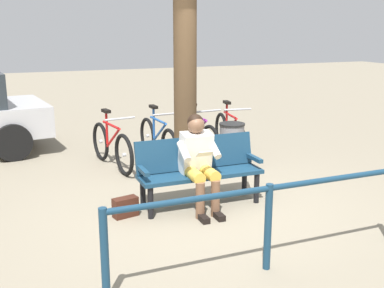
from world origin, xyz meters
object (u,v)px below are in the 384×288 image
person_reading (199,158)px  handbag (125,207)px  bicycle_blue (229,134)px  bench (198,166)px  bicycle_red (112,146)px  tree_trunk (185,77)px  bicycle_black (197,136)px  litter_bin (232,146)px  bicycle_green (158,140)px

person_reading → handbag: 1.08m
bicycle_blue → bench: bearing=-27.2°
bicycle_blue → bicycle_red: size_ratio=1.00×
handbag → tree_trunk: bearing=-133.9°
bicycle_black → bicycle_red: same height
person_reading → tree_trunk: bearing=-104.4°
bench → litter_bin: bearing=-131.1°
bench → person_reading: 0.24m
litter_bin → bicycle_black: (0.24, -0.90, -0.02)m
litter_bin → bicycle_blue: bicycle_blue is taller
bicycle_black → bicycle_red: size_ratio=1.01×
tree_trunk → handbag: bearing=46.1°
person_reading → bicycle_black: person_reading is taller
litter_bin → bicycle_black: size_ratio=0.45×
litter_bin → bicycle_red: (1.79, -0.78, -0.02)m
bench → person_reading: person_reading is taller
tree_trunk → bicycle_blue: (-1.17, -0.83, -1.15)m
bicycle_blue → bicycle_green: (1.34, -0.04, 0.00)m
person_reading → bicycle_green: person_reading is taller
bicycle_blue → litter_bin: bearing=-16.1°
handbag → tree_trunk: size_ratio=0.10×
tree_trunk → bicycle_green: bearing=-78.8°
handbag → bicycle_blue: (-2.47, -2.18, 0.24)m
bicycle_black → person_reading: bearing=-26.3°
handbag → bicycle_blue: bearing=-138.6°
person_reading → litter_bin: (-1.17, -1.42, -0.29)m
tree_trunk → litter_bin: (-0.79, 0.02, -1.13)m
person_reading → bicycle_red: 2.30m
bench → bicycle_red: (0.68, -2.03, -0.15)m
bench → handbag: (0.99, 0.08, -0.39)m
handbag → litter_bin: 2.49m
handbag → bicycle_black: 2.91m
tree_trunk → litter_bin: 1.38m
litter_bin → bicycle_green: (0.96, -0.89, -0.02)m
bench → tree_trunk: tree_trunk is taller
tree_trunk → bicycle_green: (0.17, -0.86, -1.15)m
bicycle_green → bicycle_red: bearing=-86.5°
tree_trunk → bicycle_blue: bearing=-144.8°
bench → tree_trunk: (-0.31, -1.28, 1.00)m
litter_bin → bicycle_green: bicycle_green is taller
litter_bin → bicycle_red: bicycle_red is taller
bicycle_blue → bicycle_green: 1.35m
person_reading → handbag: size_ratio=4.00×
bicycle_black → bicycle_green: bearing=-93.2°
bench → bicycle_green: size_ratio=0.95×
bench → litter_bin: size_ratio=2.14×
bicycle_blue → bicycle_black: same height
bicycle_black → bicycle_blue: bearing=80.8°
handbag → bicycle_black: size_ratio=0.18×
bench → bicycle_black: bearing=-111.5°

